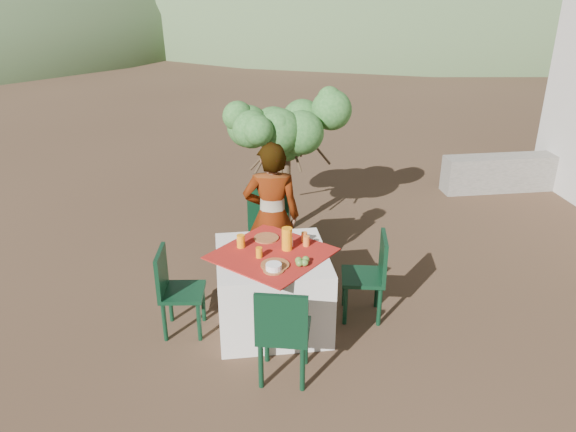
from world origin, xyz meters
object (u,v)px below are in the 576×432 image
object	(u,v)px
chair_near	(283,331)
juice_pitcher	(287,239)
chair_far	(269,226)
person	(272,217)
chair_right	(371,273)
shrub_tree	(290,135)
table	(272,289)
chair_left	(174,288)

from	to	relation	value
chair_near	juice_pitcher	size ratio (longest dim) A/B	4.17
chair_far	person	size ratio (longest dim) A/B	0.62
person	chair_right	bearing A→B (deg)	147.13
chair_far	juice_pitcher	world-z (taller)	chair_far
chair_near	person	size ratio (longest dim) A/B	0.56
shrub_tree	juice_pitcher	distance (m)	2.11
chair_far	table	bearing A→B (deg)	-93.80
chair_far	chair_right	bearing A→B (deg)	-48.85
chair_right	juice_pitcher	xyz separation A→B (m)	(-0.81, 0.06, 0.39)
chair_left	person	size ratio (longest dim) A/B	0.53
chair_right	table	bearing A→B (deg)	-78.47
table	juice_pitcher	distance (m)	0.52
shrub_tree	chair_left	bearing A→B (deg)	-122.95
person	chair_left	bearing A→B (deg)	42.61
table	chair_right	size ratio (longest dim) A/B	1.49
chair_near	chair_left	world-z (taller)	chair_near
chair_far	shrub_tree	size ratio (longest dim) A/B	0.62
chair_near	shrub_tree	distance (m)	3.09
chair_left	person	world-z (taller)	person
chair_far	juice_pitcher	xyz separation A→B (m)	(0.07, -0.97, 0.32)
chair_far	juice_pitcher	distance (m)	1.02
chair_right	shrub_tree	size ratio (longest dim) A/B	0.54
chair_near	chair_left	bearing A→B (deg)	-29.35
table	person	xyz separation A→B (m)	(0.08, 0.71, 0.42)
table	shrub_tree	size ratio (longest dim) A/B	0.81
juice_pitcher	table	bearing A→B (deg)	-159.83
table	chair_near	bearing A→B (deg)	-90.47
chair_left	chair_near	bearing A→B (deg)	-126.53
chair_left	shrub_tree	world-z (taller)	shrub_tree
chair_far	shrub_tree	distance (m)	1.35
chair_far	chair_left	world-z (taller)	chair_far
chair_near	chair_left	xyz separation A→B (m)	(-0.90, 0.85, -0.03)
chair_far	person	bearing A→B (deg)	-89.84
table	chair_right	distance (m)	0.96
chair_left	chair_far	bearing A→B (deg)	-37.28
chair_far	chair_near	bearing A→B (deg)	-91.99
chair_far	chair_right	size ratio (longest dim) A/B	1.15
table	shrub_tree	bearing A→B (deg)	77.70
chair_right	juice_pitcher	distance (m)	0.90
chair_far	chair_left	xyz separation A→B (m)	(-0.99, -1.03, -0.08)
chair_right	person	size ratio (longest dim) A/B	0.54
chair_near	juice_pitcher	distance (m)	0.99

